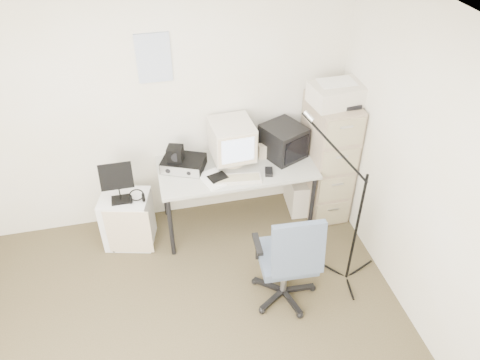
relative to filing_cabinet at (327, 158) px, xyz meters
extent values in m
cube|color=#40361E|center=(-1.58, -1.48, -0.66)|extent=(3.60, 3.60, 0.01)
cube|color=white|center=(-1.58, -1.48, 1.85)|extent=(3.60, 3.60, 0.01)
cube|color=beige|center=(-1.58, 0.32, 0.60)|extent=(3.60, 0.02, 2.50)
cube|color=beige|center=(0.22, -1.48, 0.60)|extent=(0.02, 3.60, 2.50)
cube|color=white|center=(-1.60, 0.31, 1.10)|extent=(0.30, 0.02, 0.44)
cube|color=tan|center=(0.00, 0.00, 0.00)|extent=(0.40, 0.60, 1.30)
cube|color=silver|center=(0.00, -0.04, 0.74)|extent=(0.52, 0.39, 0.19)
cube|color=#9E9E9E|center=(-0.95, -0.03, -0.29)|extent=(1.50, 0.70, 0.73)
cube|color=silver|center=(-0.97, 0.06, 0.29)|extent=(0.41, 0.43, 0.43)
cube|color=black|center=(-0.46, 0.06, 0.24)|extent=(0.48, 0.49, 0.32)
cube|color=beige|center=(-0.67, 0.06, 0.15)|extent=(0.08, 0.08, 0.14)
cube|color=silver|center=(-0.98, -0.25, 0.09)|extent=(0.44, 0.20, 0.02)
cube|color=black|center=(-0.68, -0.21, 0.10)|extent=(0.10, 0.14, 0.04)
cube|color=black|center=(-1.45, 0.05, 0.14)|extent=(0.47, 0.41, 0.11)
cube|color=black|center=(-1.51, 0.05, 0.26)|extent=(0.18, 0.17, 0.14)
cube|color=white|center=(-1.20, -0.19, 0.09)|extent=(0.29, 0.33, 0.02)
cube|color=silver|center=(-0.26, 0.08, -0.46)|extent=(0.22, 0.43, 0.39)
cube|color=slate|center=(-0.76, -1.05, -0.14)|extent=(0.62, 0.62, 1.02)
cube|color=silver|center=(-2.04, -0.05, -0.37)|extent=(0.53, 0.46, 0.56)
cube|color=black|center=(-2.07, -0.09, 0.13)|extent=(0.33, 0.24, 0.43)
torus|color=black|center=(-1.92, -0.14, -0.04)|extent=(0.20, 0.20, 0.03)
cylinder|color=black|center=(-0.12, -0.99, 0.13)|extent=(0.03, 0.03, 1.56)
camera|label=1|loc=(-1.75, -3.60, 2.72)|focal=35.00mm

